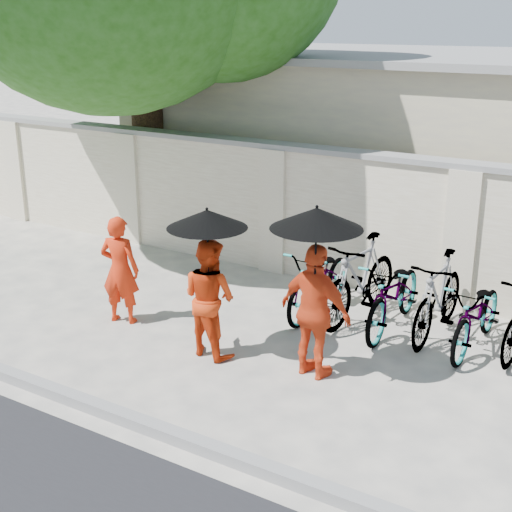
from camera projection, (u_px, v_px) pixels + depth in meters
The scene contains 13 objects.
ground at pixel (217, 358), 8.68m from camera, with size 80.00×80.00×0.00m, color beige.
kerb at pixel (123, 417), 7.29m from camera, with size 40.00×0.16×0.12m, color gray.
compound_wall at pixel (396, 228), 10.45m from camera, with size 20.00×0.30×2.00m, color beige.
monk_left at pixel (120, 270), 9.50m from camera, with size 0.54×0.35×1.48m, color red.
monk_center at pixel (209, 297), 8.58m from camera, with size 0.72×0.56×1.48m, color red.
parasol_center at pixel (207, 219), 8.17m from camera, with size 0.94×0.94×1.02m.
monk_right at pixel (316, 312), 8.01m from camera, with size 0.93×0.39×1.59m, color red.
parasol_right at pixel (317, 218), 7.58m from camera, with size 1.02×1.02×1.13m.
bike_0 at pixel (320, 280), 9.87m from camera, with size 0.64×1.83×0.96m, color gray.
bike_1 at pixel (360, 279), 9.66m from camera, with size 0.54×1.91×1.15m, color gray.
bike_2 at pixel (394, 295), 9.32m from camera, with size 0.65×1.87×0.98m, color gray.
bike_3 at pixel (438, 296), 9.13m from camera, with size 0.51×1.81×1.09m, color gray.
bike_4 at pixel (478, 315), 8.78m from camera, with size 0.60×1.73×0.91m, color gray.
Camera 1 is at (4.51, -6.42, 3.95)m, focal length 50.00 mm.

